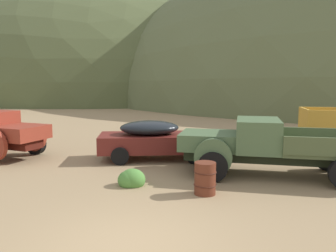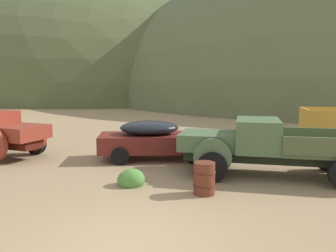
{
  "view_description": "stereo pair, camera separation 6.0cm",
  "coord_description": "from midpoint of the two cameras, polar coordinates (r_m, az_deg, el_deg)",
  "views": [
    {
      "loc": [
        2.24,
        -5.72,
        3.12
      ],
      "look_at": [
        -1.04,
        7.86,
        1.3
      ],
      "focal_mm": 36.37,
      "sensor_mm": 36.0,
      "label": 1
    },
    {
      "loc": [
        2.29,
        -5.71,
        3.12
      ],
      "look_at": [
        -1.04,
        7.86,
        1.3
      ],
      "focal_mm": 36.37,
      "sensor_mm": 36.0,
      "label": 2
    }
  ],
  "objects": [
    {
      "name": "hill_center",
      "position": [
        78.24,
        -9.39,
        5.06
      ],
      "size": [
        78.08,
        76.95,
        45.78
      ],
      "primitive_type": "ellipsoid",
      "color": "#4C5633",
      "rests_on": "ground"
    },
    {
      "name": "ground_plane",
      "position": [
        6.9,
        -7.63,
        -19.55
      ],
      "size": [
        300.0,
        300.0,
        0.0
      ],
      "primitive_type": "plane",
      "color": "#937A56"
    },
    {
      "name": "bush_front_left",
      "position": [
        10.47,
        -6.34,
        -8.95
      ],
      "size": [
        0.84,
        0.73,
        0.66
      ],
      "color": "#4C8438",
      "rests_on": "ground"
    },
    {
      "name": "bush_front_right",
      "position": [
        16.73,
        -1.22,
        -2.61
      ],
      "size": [
        0.78,
        0.73,
        0.78
      ],
      "color": "#5B8E42",
      "rests_on": "ground"
    },
    {
      "name": "truck_weathered_green",
      "position": [
        11.79,
        15.01,
        -3.2
      ],
      "size": [
        6.34,
        2.65,
        1.89
      ],
      "rotation": [
        0.0,
        0.0,
        3.16
      ],
      "color": "#232B1B",
      "rests_on": "ground"
    },
    {
      "name": "oil_drum_spare",
      "position": [
        9.62,
        6.05,
        -8.71
      ],
      "size": [
        0.64,
        0.64,
        0.91
      ],
      "color": "#5B2819",
      "rests_on": "ground"
    },
    {
      "name": "car_oxblood",
      "position": [
        13.78,
        -1.54,
        -2.19
      ],
      "size": [
        5.1,
        3.18,
        1.57
      ],
      "rotation": [
        0.0,
        0.0,
        0.31
      ],
      "color": "maroon",
      "rests_on": "ground"
    }
  ]
}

